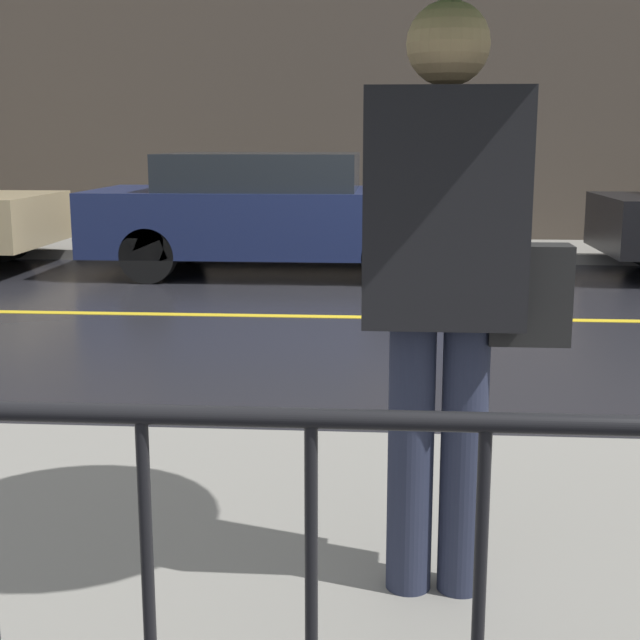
# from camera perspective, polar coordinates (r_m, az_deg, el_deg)

# --- Properties ---
(ground_plane) EXTENTS (80.00, 80.00, 0.00)m
(ground_plane) POSITION_cam_1_polar(r_m,az_deg,el_deg) (7.90, 6.58, 0.11)
(ground_plane) COLOR black
(sidewalk_near) EXTENTS (28.00, 2.98, 0.13)m
(sidewalk_near) POSITION_cam_1_polar(r_m,az_deg,el_deg) (3.11, 10.21, -17.27)
(sidewalk_near) COLOR gray
(sidewalk_near) RESTS_ON ground_plane
(sidewalk_far) EXTENTS (28.00, 1.68, 0.13)m
(sidewalk_far) POSITION_cam_1_polar(r_m,az_deg,el_deg) (12.21, 5.82, 4.47)
(sidewalk_far) COLOR gray
(sidewalk_far) RESTS_ON ground_plane
(lane_marking) EXTENTS (25.20, 0.12, 0.01)m
(lane_marking) POSITION_cam_1_polar(r_m,az_deg,el_deg) (7.90, 6.58, 0.14)
(lane_marking) COLOR gold
(lane_marking) RESTS_ON ground_plane
(building_storefront) EXTENTS (28.00, 0.30, 5.51)m
(building_storefront) POSITION_cam_1_polar(r_m,az_deg,el_deg) (13.16, 5.96, 16.72)
(building_storefront) COLOR #4C4238
(building_storefront) RESTS_ON ground_plane
(railing_foreground) EXTENTS (12.00, 0.04, 0.97)m
(railing_foreground) POSITION_cam_1_polar(r_m,az_deg,el_deg) (1.72, 15.36, -17.62)
(railing_foreground) COLOR black
(railing_foreground) RESTS_ON sidewalk_near
(pedestrian) EXTENTS (1.15, 1.15, 2.25)m
(pedestrian) POSITION_cam_1_polar(r_m,az_deg,el_deg) (2.70, 8.39, 19.26)
(pedestrian) COLOR #23283D
(pedestrian) RESTS_ON sidewalk_near
(car_navy) EXTENTS (4.24, 1.85, 1.39)m
(car_navy) POSITION_cam_1_polar(r_m,az_deg,el_deg) (10.42, -2.99, 6.94)
(car_navy) COLOR #19234C
(car_navy) RESTS_ON ground_plane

